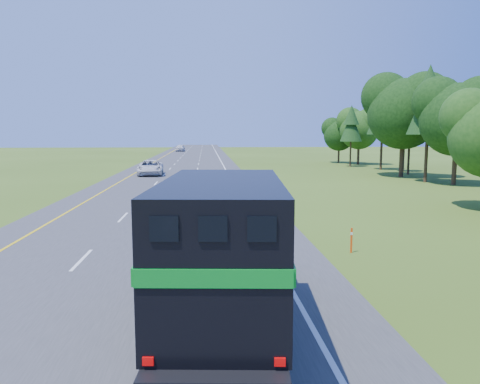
# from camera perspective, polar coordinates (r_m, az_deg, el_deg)

# --- Properties ---
(road) EXTENTS (15.00, 260.00, 0.04)m
(road) POSITION_cam_1_polar(r_m,az_deg,el_deg) (56.94, -7.13, 2.36)
(road) COLOR #38383A
(road) RESTS_ON ground
(lane_markings) EXTENTS (11.15, 260.00, 0.01)m
(lane_markings) POSITION_cam_1_polar(r_m,az_deg,el_deg) (56.94, -7.13, 2.38)
(lane_markings) COLOR yellow
(lane_markings) RESTS_ON road
(horse_truck) EXTENTS (3.31, 8.62, 3.73)m
(horse_truck) POSITION_cam_1_polar(r_m,az_deg,el_deg) (11.46, -1.98, -6.89)
(horse_truck) COLOR black
(horse_truck) RESTS_ON road
(white_suv) EXTENTS (3.21, 6.24, 1.68)m
(white_suv) POSITION_cam_1_polar(r_m,az_deg,el_deg) (54.11, -10.86, 2.94)
(white_suv) COLOR silver
(white_suv) RESTS_ON road
(far_car) EXTENTS (2.38, 5.28, 1.76)m
(far_car) POSITION_cam_1_polar(r_m,az_deg,el_deg) (120.94, -7.30, 5.35)
(far_car) COLOR silver
(far_car) RESTS_ON road
(delineator) EXTENTS (0.08, 0.05, 1.03)m
(delineator) POSITION_cam_1_polar(r_m,az_deg,el_deg) (19.50, 13.43, -5.64)
(delineator) COLOR #FF460D
(delineator) RESTS_ON ground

